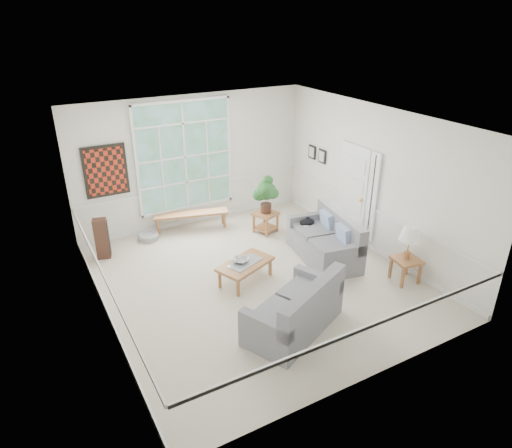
{
  "coord_description": "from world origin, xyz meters",
  "views": [
    {
      "loc": [
        -3.6,
        -6.46,
        4.65
      ],
      "look_at": [
        0.1,
        0.2,
        1.05
      ],
      "focal_mm": 32.0,
      "sensor_mm": 36.0,
      "label": 1
    }
  ],
  "objects_px": {
    "loveseat_right": "(324,238)",
    "end_table": "(266,222)",
    "side_table": "(405,270)",
    "loveseat_front": "(294,304)",
    "coffee_table": "(245,272)"
  },
  "relations": [
    {
      "from": "loveseat_right",
      "to": "coffee_table",
      "type": "relative_size",
      "value": 1.64
    },
    {
      "from": "loveseat_front",
      "to": "side_table",
      "type": "relative_size",
      "value": 3.59
    },
    {
      "from": "end_table",
      "to": "side_table",
      "type": "relative_size",
      "value": 1.01
    },
    {
      "from": "side_table",
      "to": "loveseat_right",
      "type": "bearing_deg",
      "value": 119.57
    },
    {
      "from": "end_table",
      "to": "loveseat_front",
      "type": "bearing_deg",
      "value": -112.94
    },
    {
      "from": "loveseat_front",
      "to": "coffee_table",
      "type": "height_order",
      "value": "loveseat_front"
    },
    {
      "from": "loveseat_right",
      "to": "coffee_table",
      "type": "bearing_deg",
      "value": -170.23
    },
    {
      "from": "loveseat_right",
      "to": "side_table",
      "type": "relative_size",
      "value": 3.68
    },
    {
      "from": "loveseat_right",
      "to": "end_table",
      "type": "distance_m",
      "value": 1.71
    },
    {
      "from": "coffee_table",
      "to": "side_table",
      "type": "bearing_deg",
      "value": -50.42
    },
    {
      "from": "coffee_table",
      "to": "end_table",
      "type": "xyz_separation_m",
      "value": [
        1.38,
        1.64,
        0.04
      ]
    },
    {
      "from": "end_table",
      "to": "loveseat_right",
      "type": "bearing_deg",
      "value": -75.67
    },
    {
      "from": "loveseat_front",
      "to": "coffee_table",
      "type": "distance_m",
      "value": 1.63
    },
    {
      "from": "loveseat_right",
      "to": "side_table",
      "type": "bearing_deg",
      "value": -50.46
    },
    {
      "from": "coffee_table",
      "to": "end_table",
      "type": "relative_size",
      "value": 2.22
    }
  ]
}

